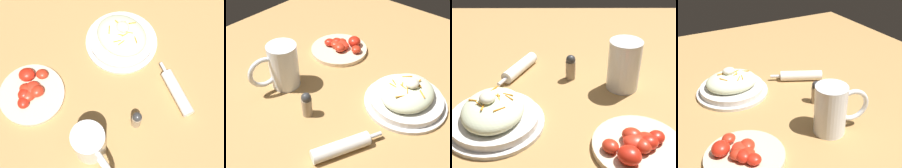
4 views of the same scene
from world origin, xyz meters
The scene contains 6 objects.
ground_plane centered at (0.00, 0.00, 0.00)m, with size 1.43×1.43×0.00m, color #B2844C.
salad_plate centered at (-0.14, 0.08, 0.03)m, with size 0.23×0.23×0.09m.
beer_mug centered at (0.03, -0.25, 0.06)m, with size 0.15×0.09×0.14m.
napkin_roll centered at (0.11, 0.05, 0.02)m, with size 0.18×0.10×0.04m.
tomato_plate centered at (-0.23, -0.24, 0.02)m, with size 0.20×0.20×0.05m.
salt_shaker centered at (0.07, -0.11, 0.04)m, with size 0.03×0.03×0.08m.
Camera 2 is at (0.43, 0.32, 0.57)m, focal length 45.37 mm.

